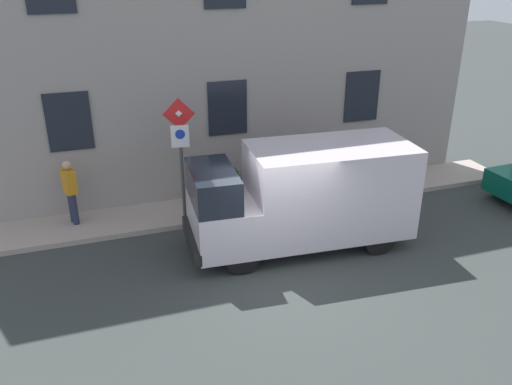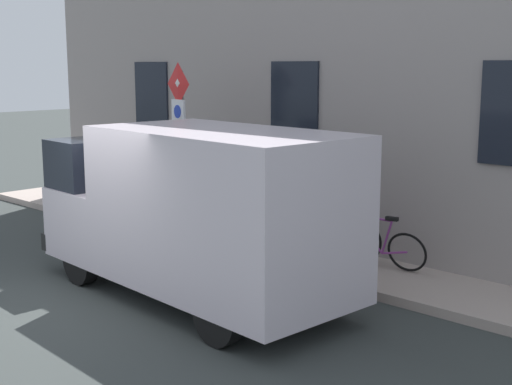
{
  "view_description": "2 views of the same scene",
  "coord_description": "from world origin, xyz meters",
  "views": [
    {
      "loc": [
        -9.53,
        3.81,
        6.5
      ],
      "look_at": [
        1.93,
        -0.05,
        1.09
      ],
      "focal_mm": 37.28,
      "sensor_mm": 36.0,
      "label": 1
    },
    {
      "loc": [
        -5.59,
        -8.35,
        3.36
      ],
      "look_at": [
        2.32,
        -0.86,
        1.38
      ],
      "focal_mm": 49.44,
      "sensor_mm": 36.0,
      "label": 2
    }
  ],
  "objects": [
    {
      "name": "ground_plane",
      "position": [
        0.0,
        0.0,
        0.0
      ],
      "size": [
        80.0,
        80.0,
        0.0
      ],
      "primitive_type": "plane",
      "color": "#363B39"
    },
    {
      "name": "sidewalk_slab",
      "position": [
        3.45,
        0.0,
        0.07
      ],
      "size": [
        1.6,
        17.1,
        0.14
      ],
      "primitive_type": "cube",
      "color": "#AC9B91",
      "rests_on": "ground_plane"
    },
    {
      "name": "building_facade",
      "position": [
        4.6,
        0.0,
        4.18
      ],
      "size": [
        0.75,
        15.1,
        8.35
      ],
      "color": "gray",
      "rests_on": "ground_plane"
    },
    {
      "name": "sign_post_stacked",
      "position": [
        2.87,
        1.6,
        2.26
      ],
      "size": [
        0.19,
        0.55,
        3.14
      ],
      "color": "#474C47",
      "rests_on": "sidewalk_slab"
    },
    {
      "name": "delivery_van",
      "position": [
        0.95,
        -0.95,
        1.33
      ],
      "size": [
        2.34,
        5.45,
        2.5
      ],
      "rotation": [
        0.0,
        0.0,
        1.51
      ],
      "color": "silver",
      "rests_on": "ground_plane"
    },
    {
      "name": "bicycle_purple",
      "position": [
        3.7,
        -2.2,
        0.51
      ],
      "size": [
        0.5,
        1.72,
        0.89
      ],
      "rotation": [
        0.0,
        0.0,
        1.71
      ],
      "color": "black",
      "rests_on": "sidewalk_slab"
    },
    {
      "name": "bicycle_black",
      "position": [
        3.7,
        -1.37,
        0.51
      ],
      "size": [
        0.51,
        1.72,
        0.89
      ],
      "rotation": [
        0.0,
        0.0,
        1.72
      ],
      "color": "black",
      "rests_on": "sidewalk_slab"
    },
    {
      "name": "bicycle_green",
      "position": [
        3.7,
        -0.54,
        0.51
      ],
      "size": [
        0.46,
        1.72,
        0.89
      ],
      "rotation": [
        0.0,
        0.0,
        1.47
      ],
      "color": "black",
      "rests_on": "sidewalk_slab"
    },
    {
      "name": "bicycle_blue",
      "position": [
        3.7,
        0.29,
        0.51
      ],
      "size": [
        0.48,
        1.71,
        0.89
      ],
      "rotation": [
        0.0,
        0.0,
        1.43
      ],
      "color": "black",
      "rests_on": "sidewalk_slab"
    },
    {
      "name": "pedestrian",
      "position": [
        3.64,
        4.34,
        1.07
      ],
      "size": [
        0.46,
        0.38,
        1.72
      ],
      "rotation": [
        0.0,
        0.0,
        5.04
      ],
      "color": "#262B47",
      "rests_on": "sidewalk_slab"
    },
    {
      "name": "litter_bin",
      "position": [
        3.0,
        -1.16,
        0.59
      ],
      "size": [
        0.44,
        0.44,
        0.9
      ],
      "primitive_type": "cylinder",
      "color": "#2D5133",
      "rests_on": "sidewalk_slab"
    }
  ]
}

